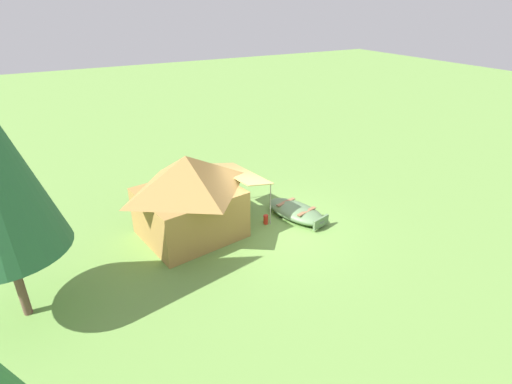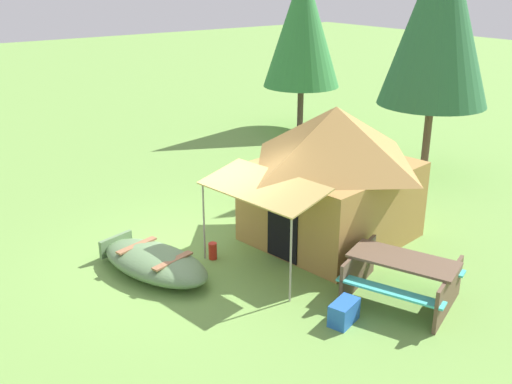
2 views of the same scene
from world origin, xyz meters
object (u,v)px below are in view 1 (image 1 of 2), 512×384
beached_rowboat (296,211)px  picnic_table (186,188)px  cooler_box (216,189)px  fuel_can (266,219)px  canvas_cabin_tent (189,195)px

beached_rowboat → picnic_table: size_ratio=1.22×
beached_rowboat → cooler_box: beached_rowboat is taller
beached_rowboat → picnic_table: picnic_table is taller
beached_rowboat → picnic_table: 4.45m
fuel_can → picnic_table: bearing=29.2°
cooler_box → canvas_cabin_tent: bearing=141.1°
canvas_cabin_tent → cooler_box: canvas_cabin_tent is taller
picnic_table → cooler_box: 1.30m
picnic_table → cooler_box: bearing=-92.8°
beached_rowboat → canvas_cabin_tent: bearing=78.6°
cooler_box → picnic_table: bearing=87.2°
canvas_cabin_tent → cooler_box: 3.45m
canvas_cabin_tent → picnic_table: (2.56, -0.75, -0.96)m
beached_rowboat → canvas_cabin_tent: canvas_cabin_tent is taller
picnic_table → cooler_box: size_ratio=4.03×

